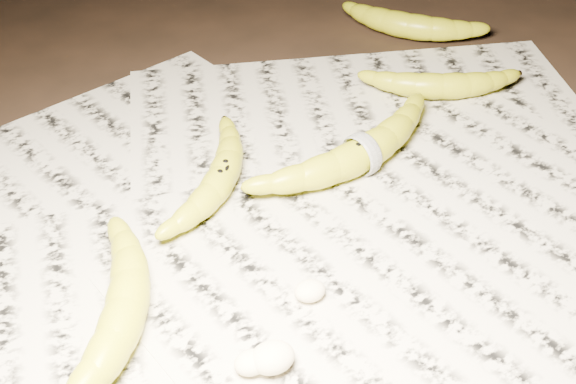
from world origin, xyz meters
name	(u,v)px	position (x,y,z in m)	size (l,w,h in m)	color
ground	(289,241)	(0.00, 0.00, 0.00)	(3.00, 3.00, 0.00)	black
newspaper_patch	(274,228)	(-0.01, 0.02, 0.00)	(0.90, 0.70, 0.01)	#BDB6A2
banana_left_b	(124,309)	(-0.18, -0.05, 0.03)	(0.20, 0.06, 0.04)	gold
banana_center	(221,175)	(-0.03, 0.10, 0.02)	(0.18, 0.05, 0.03)	gold
banana_taped	(362,152)	(0.12, 0.07, 0.03)	(0.23, 0.06, 0.04)	gold
banana_upper_a	(442,83)	(0.28, 0.16, 0.02)	(0.17, 0.05, 0.03)	gold
banana_upper_b	(409,23)	(0.32, 0.31, 0.03)	(0.17, 0.06, 0.04)	gold
measuring_tape	(362,152)	(0.12, 0.07, 0.03)	(0.05, 0.05, 0.00)	white
flesh_chunk_a	(272,354)	(-0.08, -0.14, 0.02)	(0.04, 0.03, 0.02)	beige
flesh_chunk_b	(251,359)	(-0.10, -0.13, 0.02)	(0.03, 0.02, 0.02)	beige
flesh_chunk_c	(310,288)	(-0.02, -0.08, 0.02)	(0.03, 0.02, 0.02)	beige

